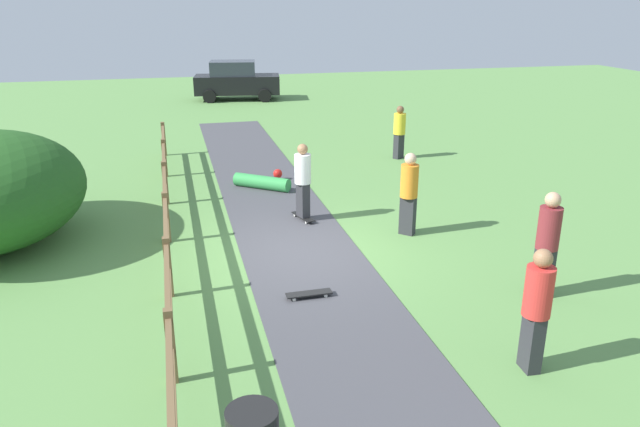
{
  "coord_description": "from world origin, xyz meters",
  "views": [
    {
      "loc": [
        -2.37,
        -11.09,
        4.91
      ],
      "look_at": [
        0.28,
        -0.49,
        1.0
      ],
      "focal_mm": 34.02,
      "sensor_mm": 36.0,
      "label": 1
    }
  ],
  "objects_px": {
    "skater_riding": "(303,178)",
    "skateboard_loose": "(309,294)",
    "bystander_yellow": "(399,130)",
    "bystander_red": "(537,305)",
    "bystander_orange": "(409,190)",
    "skater_fallen": "(263,182)",
    "bystander_maroon": "(548,239)",
    "parked_car_black": "(236,81)"
  },
  "relations": [
    {
      "from": "bystander_red",
      "to": "bystander_yellow",
      "type": "bearing_deg",
      "value": 77.83
    },
    {
      "from": "bystander_orange",
      "to": "bystander_yellow",
      "type": "height_order",
      "value": "bystander_orange"
    },
    {
      "from": "skater_riding",
      "to": "bystander_orange",
      "type": "xyz_separation_m",
      "value": [
        2.03,
        -1.39,
        -0.01
      ]
    },
    {
      "from": "skateboard_loose",
      "to": "bystander_maroon",
      "type": "xyz_separation_m",
      "value": [
        3.95,
        -0.87,
        0.96
      ]
    },
    {
      "from": "bystander_red",
      "to": "parked_car_black",
      "type": "bearing_deg",
      "value": 92.72
    },
    {
      "from": "skater_riding",
      "to": "bystander_yellow",
      "type": "bearing_deg",
      "value": 49.15
    },
    {
      "from": "bystander_red",
      "to": "parked_car_black",
      "type": "distance_m",
      "value": 24.71
    },
    {
      "from": "skateboard_loose",
      "to": "bystander_yellow",
      "type": "relative_size",
      "value": 0.47
    },
    {
      "from": "skateboard_loose",
      "to": "parked_car_black",
      "type": "relative_size",
      "value": 0.18
    },
    {
      "from": "skater_fallen",
      "to": "bystander_maroon",
      "type": "distance_m",
      "value": 8.3
    },
    {
      "from": "skateboard_loose",
      "to": "parked_car_black",
      "type": "xyz_separation_m",
      "value": [
        1.33,
        21.87,
        0.87
      ]
    },
    {
      "from": "parked_car_black",
      "to": "skater_fallen",
      "type": "bearing_deg",
      "value": -94.07
    },
    {
      "from": "bystander_orange",
      "to": "bystander_maroon",
      "type": "distance_m",
      "value": 3.5
    },
    {
      "from": "skater_riding",
      "to": "bystander_yellow",
      "type": "relative_size",
      "value": 1.06
    },
    {
      "from": "bystander_maroon",
      "to": "bystander_red",
      "type": "xyz_separation_m",
      "value": [
        -1.45,
        -1.94,
        -0.04
      ]
    },
    {
      "from": "bystander_maroon",
      "to": "parked_car_black",
      "type": "xyz_separation_m",
      "value": [
        -2.62,
        22.74,
        -0.09
      ]
    },
    {
      "from": "bystander_yellow",
      "to": "skater_riding",
      "type": "bearing_deg",
      "value": -130.85
    },
    {
      "from": "bystander_yellow",
      "to": "parked_car_black",
      "type": "height_order",
      "value": "parked_car_black"
    },
    {
      "from": "skateboard_loose",
      "to": "bystander_orange",
      "type": "relative_size",
      "value": 0.44
    },
    {
      "from": "skater_fallen",
      "to": "skateboard_loose",
      "type": "xyz_separation_m",
      "value": [
        -0.24,
        -6.51,
        -0.11
      ]
    },
    {
      "from": "bystander_orange",
      "to": "bystander_red",
      "type": "height_order",
      "value": "bystander_orange"
    },
    {
      "from": "skater_riding",
      "to": "skateboard_loose",
      "type": "relative_size",
      "value": 2.24
    },
    {
      "from": "bystander_orange",
      "to": "bystander_red",
      "type": "relative_size",
      "value": 1.0
    },
    {
      "from": "skater_fallen",
      "to": "skateboard_loose",
      "type": "bearing_deg",
      "value": -92.09
    },
    {
      "from": "bystander_orange",
      "to": "bystander_red",
      "type": "distance_m",
      "value": 5.24
    },
    {
      "from": "bystander_orange",
      "to": "bystander_maroon",
      "type": "bearing_deg",
      "value": -70.37
    },
    {
      "from": "bystander_yellow",
      "to": "bystander_maroon",
      "type": "relative_size",
      "value": 0.9
    },
    {
      "from": "skater_riding",
      "to": "parked_car_black",
      "type": "relative_size",
      "value": 0.41
    },
    {
      "from": "skateboard_loose",
      "to": "parked_car_black",
      "type": "distance_m",
      "value": 21.93
    },
    {
      "from": "skateboard_loose",
      "to": "bystander_red",
      "type": "relative_size",
      "value": 0.44
    },
    {
      "from": "bystander_orange",
      "to": "parked_car_black",
      "type": "relative_size",
      "value": 0.41
    },
    {
      "from": "skater_fallen",
      "to": "bystander_maroon",
      "type": "height_order",
      "value": "bystander_maroon"
    },
    {
      "from": "bystander_yellow",
      "to": "parked_car_black",
      "type": "distance_m",
      "value": 13.65
    },
    {
      "from": "skater_riding",
      "to": "bystander_maroon",
      "type": "relative_size",
      "value": 0.96
    },
    {
      "from": "skater_fallen",
      "to": "bystander_orange",
      "type": "height_order",
      "value": "bystander_orange"
    },
    {
      "from": "skater_riding",
      "to": "bystander_orange",
      "type": "height_order",
      "value": "bystander_orange"
    },
    {
      "from": "parked_car_black",
      "to": "skateboard_loose",
      "type": "bearing_deg",
      "value": -93.48
    },
    {
      "from": "skateboard_loose",
      "to": "bystander_yellow",
      "type": "xyz_separation_m",
      "value": [
        4.99,
        8.72,
        0.84
      ]
    },
    {
      "from": "bystander_maroon",
      "to": "parked_car_black",
      "type": "distance_m",
      "value": 22.89
    },
    {
      "from": "skater_riding",
      "to": "bystander_yellow",
      "type": "distance_m",
      "value": 6.48
    },
    {
      "from": "bystander_orange",
      "to": "parked_car_black",
      "type": "distance_m",
      "value": 19.5
    },
    {
      "from": "bystander_yellow",
      "to": "bystander_red",
      "type": "bearing_deg",
      "value": -102.17
    }
  ]
}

